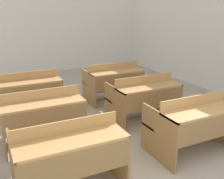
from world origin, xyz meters
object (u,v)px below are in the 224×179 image
(bench_front_right, at_px, (194,122))
(bench_third_right, at_px, (113,80))
(bench_second_right, at_px, (144,97))
(bench_front_left, at_px, (68,153))
(bench_third_left, at_px, (29,92))
(bench_second_left, at_px, (42,114))

(bench_front_right, relative_size, bench_third_right, 1.00)
(bench_front_right, distance_m, bench_second_right, 1.22)
(bench_front_left, xyz_separation_m, bench_front_right, (1.81, 0.02, 0.00))
(bench_front_left, bearing_deg, bench_front_right, 0.78)
(bench_second_right, relative_size, bench_third_left, 1.00)
(bench_front_right, xyz_separation_m, bench_third_right, (-0.03, 2.45, 0.00))
(bench_third_left, xyz_separation_m, bench_third_right, (1.79, 0.01, 0.00))
(bench_second_left, bearing_deg, bench_second_right, 0.66)
(bench_second_left, xyz_separation_m, bench_second_right, (1.80, 0.02, 0.00))
(bench_front_left, relative_size, bench_second_right, 1.00)
(bench_third_right, bearing_deg, bench_second_left, -145.35)
(bench_second_right, height_order, bench_third_left, same)
(bench_second_left, bearing_deg, bench_front_right, -33.29)
(bench_front_left, relative_size, bench_third_left, 1.00)
(bench_third_left, bearing_deg, bench_second_left, -90.42)
(bench_second_right, bearing_deg, bench_second_left, -179.34)
(bench_front_left, distance_m, bench_front_right, 1.81)
(bench_front_right, relative_size, bench_second_left, 1.00)
(bench_third_left, bearing_deg, bench_second_right, -34.10)
(bench_second_left, distance_m, bench_second_right, 1.80)
(bench_third_right, bearing_deg, bench_front_left, -125.71)
(bench_front_right, bearing_deg, bench_third_left, 126.77)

